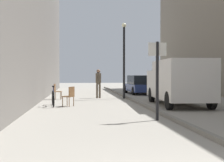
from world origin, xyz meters
name	(u,v)px	position (x,y,z in m)	size (l,w,h in m)	color
ground_plane	(109,105)	(0.00, 12.00, 0.00)	(80.00, 80.00, 0.00)	gray
kerb_strip	(141,104)	(1.58, 12.00, 0.06)	(0.16, 40.00, 0.12)	slate
pedestrian_main_foreground	(98,81)	(-0.22, 16.55, 1.07)	(0.36, 0.26, 1.85)	brown
delivery_van	(178,81)	(3.36, 11.54, 1.19)	(2.31, 5.43, 2.20)	silver
parked_car	(140,85)	(3.32, 20.49, 0.71)	(1.98, 4.27, 1.45)	navy
street_sign_post	(157,74)	(1.06, 6.94, 1.55)	(0.60, 0.10, 2.60)	black
lamp_post	(124,55)	(1.36, 16.00, 2.72)	(0.28, 0.28, 4.76)	black
bicycle_leaning	(53,98)	(-2.72, 11.92, 0.38)	(0.27, 1.76, 0.98)	black
cafe_chair_near_window	(57,90)	(-2.83, 15.89, 0.55)	(0.49, 0.49, 0.94)	brown
cafe_chair_by_doorway	(70,95)	(-1.93, 11.66, 0.55)	(0.61, 0.61, 0.94)	brown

